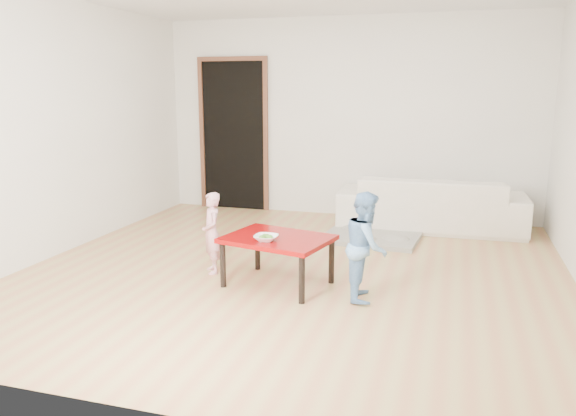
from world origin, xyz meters
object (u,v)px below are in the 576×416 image
at_px(red_table, 278,261).
at_px(bowl, 266,238).
at_px(sofa, 431,203).
at_px(child_pink, 212,233).
at_px(child_blue, 366,246).
at_px(basin, 286,243).

distance_m(red_table, bowl, 0.29).
bearing_deg(red_table, sofa, 64.49).
bearing_deg(child_pink, sofa, 105.32).
bearing_deg(child_blue, red_table, 75.18).
height_order(bowl, basin, bowl).
relative_size(child_pink, basin, 2.06).
height_order(red_table, basin, red_table).
bearing_deg(bowl, red_table, 70.17).
bearing_deg(child_pink, bowl, 28.73).
bearing_deg(sofa, bowl, 63.35).
xyz_separation_m(sofa, child_pink, (-1.87, -2.31, 0.06)).
bearing_deg(sofa, child_pink, 49.61).
xyz_separation_m(red_table, child_pink, (-0.69, 0.15, 0.16)).
bearing_deg(bowl, child_blue, 4.11).
height_order(child_pink, basin, child_pink).
distance_m(bowl, child_pink, 0.71).
xyz_separation_m(sofa, bowl, (-1.23, -2.62, 0.14)).
xyz_separation_m(child_pink, basin, (0.42, 0.98, -0.32)).
bearing_deg(child_pink, child_blue, 44.86).
distance_m(bowl, child_blue, 0.84).
relative_size(sofa, basin, 5.97).
relative_size(sofa, bowl, 11.02).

